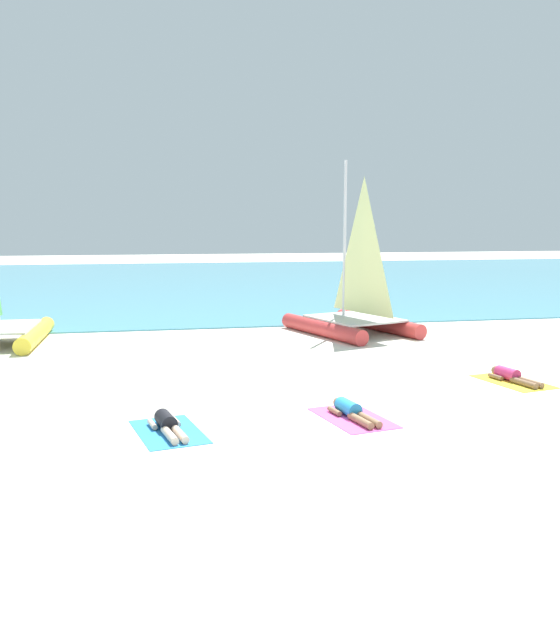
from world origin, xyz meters
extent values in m
plane|color=silver|center=(0.00, 10.00, 0.00)|extent=(120.00, 120.00, 0.00)
cube|color=#4C9EB7|center=(0.00, 31.70, 0.03)|extent=(120.00, 40.00, 0.05)
cylinder|color=#CC3838|center=(2.28, 9.46, 0.26)|extent=(1.90, 4.42, 0.51)
cylinder|color=#CC3838|center=(4.51, 10.20, 0.26)|extent=(1.90, 4.42, 0.51)
cube|color=silver|center=(3.46, 9.62, 0.54)|extent=(3.13, 3.47, 0.06)
cylinder|color=silver|center=(3.26, 10.23, 3.18)|extent=(0.11, 0.11, 5.34)
pyramid|color=#EAEA99|center=(3.59, 9.23, 3.02)|extent=(0.80, 2.25, 4.49)
cylinder|color=yellow|center=(-6.94, 10.08, 0.26)|extent=(0.61, 4.51, 0.51)
cube|color=#338CD8|center=(-3.15, -0.16, 0.01)|extent=(1.46, 2.08, 0.01)
cylinder|color=black|center=(-3.19, 0.04, 0.16)|extent=(0.42, 0.67, 0.30)
sphere|color=beige|center=(-3.28, 0.44, 0.16)|extent=(0.22, 0.22, 0.22)
cylinder|color=beige|center=(-3.15, -0.61, 0.08)|extent=(0.29, 0.79, 0.14)
cylinder|color=beige|center=(-2.97, -0.58, 0.08)|extent=(0.29, 0.79, 0.14)
cylinder|color=beige|center=(-3.44, 0.15, 0.07)|extent=(0.19, 0.46, 0.10)
cylinder|color=beige|center=(-3.01, 0.24, 0.07)|extent=(0.19, 0.46, 0.10)
cube|color=#D84C99|center=(0.39, 0.03, 0.01)|extent=(1.45, 2.08, 0.01)
cylinder|color=#268CCC|center=(0.35, 0.22, 0.16)|extent=(0.42, 0.67, 0.30)
sphere|color=#8C6647|center=(0.27, 0.62, 0.16)|extent=(0.22, 0.22, 0.22)
cylinder|color=#8C6647|center=(0.39, -0.43, 0.08)|extent=(0.29, 0.79, 0.14)
cylinder|color=#8C6647|center=(0.57, -0.40, 0.08)|extent=(0.29, 0.79, 0.14)
cylinder|color=#8C6647|center=(0.11, 0.33, 0.07)|extent=(0.19, 0.46, 0.10)
cylinder|color=#8C6647|center=(0.54, 0.42, 0.07)|extent=(0.19, 0.46, 0.10)
cube|color=yellow|center=(5.05, 2.17, 0.01)|extent=(1.46, 2.08, 0.01)
cylinder|color=#D83372|center=(5.01, 2.37, 0.16)|extent=(0.42, 0.67, 0.30)
sphere|color=#8C6647|center=(4.93, 2.77, 0.16)|extent=(0.22, 0.22, 0.22)
cylinder|color=#8C6647|center=(5.05, 1.72, 0.08)|extent=(0.30, 0.79, 0.14)
cylinder|color=#8C6647|center=(5.23, 1.75, 0.08)|extent=(0.30, 0.79, 0.14)
cylinder|color=#8C6647|center=(4.76, 2.48, 0.07)|extent=(0.19, 0.46, 0.10)
cylinder|color=#8C6647|center=(5.19, 2.57, 0.07)|extent=(0.19, 0.46, 0.10)
camera|label=1|loc=(-3.51, -12.18, 3.76)|focal=38.02mm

